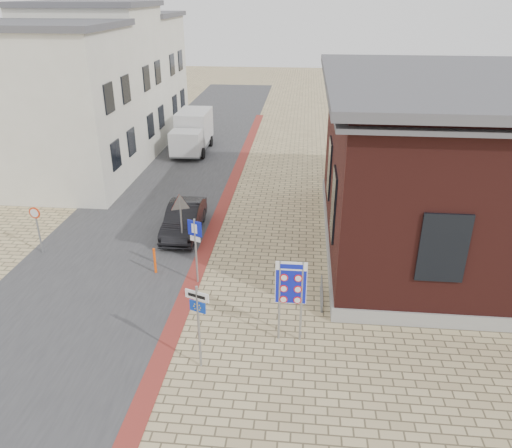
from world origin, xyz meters
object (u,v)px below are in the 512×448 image
at_px(essen_sign, 198,314).
at_px(bollard, 155,261).
at_px(box_truck, 192,132).
at_px(parking_sign, 195,240).
at_px(sedan, 184,219).
at_px(border_sign, 291,285).

xyz_separation_m(essen_sign, bollard, (-2.70, 4.89, -1.24)).
xyz_separation_m(box_truck, parking_sign, (3.63, -16.12, 0.42)).
bearing_deg(bollard, sedan, 85.09).
xyz_separation_m(parking_sign, bollard, (-1.70, 0.51, -1.21)).
bearing_deg(sedan, border_sign, -56.71).
relative_size(sedan, bollard, 3.86).
bearing_deg(border_sign, essen_sign, -149.17).
bearing_deg(essen_sign, parking_sign, 122.81).
height_order(box_truck, parking_sign, box_truck).
relative_size(box_truck, bollard, 4.73).
distance_m(border_sign, essen_sign, 2.83).
height_order(sedan, parking_sign, parking_sign).
height_order(sedan, bollard, sedan).
xyz_separation_m(border_sign, parking_sign, (-3.43, 2.92, -0.19)).
bearing_deg(essen_sign, box_truck, 122.66).
xyz_separation_m(box_truck, border_sign, (7.05, -19.05, 0.61)).
distance_m(box_truck, bollard, 15.75).
distance_m(box_truck, border_sign, 20.32).
bearing_deg(bollard, parking_sign, -16.69).
distance_m(box_truck, parking_sign, 16.53).
relative_size(border_sign, essen_sign, 1.02).
height_order(border_sign, essen_sign, border_sign).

